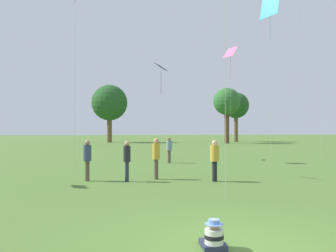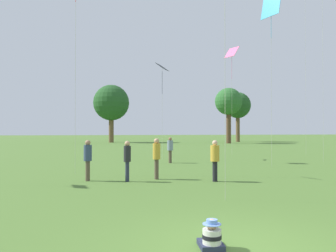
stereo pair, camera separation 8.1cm
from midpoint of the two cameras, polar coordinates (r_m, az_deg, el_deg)
name	(u,v)px [view 2 (the right image)]	position (r m, az deg, el deg)	size (l,w,h in m)	color
ground_plane	(237,248)	(6.65, 12.26, -20.08)	(300.00, 300.00, 0.00)	#4C702D
seated_toddler	(212,237)	(6.48, 7.96, -18.54)	(0.48, 0.58, 0.56)	#282D47
person_standing_0	(88,156)	(14.70, -13.65, -5.16)	(0.49, 0.49, 1.78)	brown
person_standing_1	(170,148)	(22.13, 0.48, -3.81)	(0.55, 0.55, 1.73)	brown
person_standing_2	(127,157)	(14.21, -6.94, -5.36)	(0.42, 0.42, 1.75)	#282D42
person_standing_4	(215,157)	(14.29, 8.34, -5.36)	(0.42, 0.42, 1.77)	black
person_standing_5	(157,155)	(14.80, -1.85, -4.99)	(0.47, 0.47, 1.84)	brown
kite_3	(271,8)	(21.84, 17.61, 19.00)	(0.73, 1.45, 10.43)	#339EDB
kite_6	(232,54)	(30.55, 11.11, 12.12)	(1.18, 1.41, 9.70)	pink
kite_7	(162,70)	(25.69, -0.93, 9.79)	(1.19, 1.24, 7.39)	#1E2328
distant_tree_0	(238,106)	(64.57, 12.08, 3.46)	(4.99, 4.99, 9.54)	brown
distant_tree_1	(229,102)	(56.79, 10.54, 4.07)	(4.63, 4.63, 9.45)	brown
distant_tree_2	(111,103)	(60.59, -9.81, 3.96)	(6.50, 6.50, 10.50)	brown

